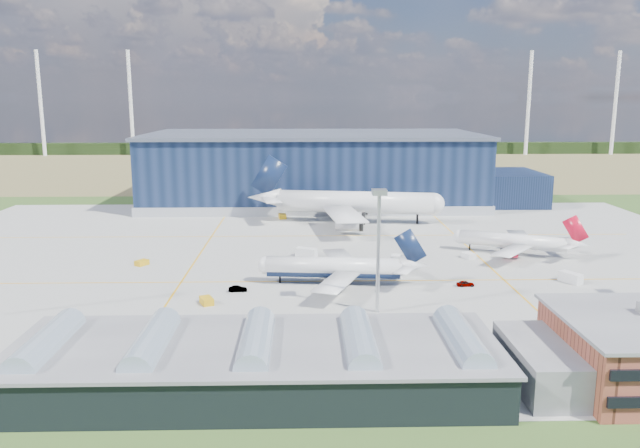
{
  "coord_description": "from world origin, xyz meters",
  "views": [
    {
      "loc": [
        -3.31,
        -139.46,
        39.02
      ],
      "look_at": [
        0.48,
        12.99,
        8.01
      ],
      "focal_mm": 35.0,
      "sensor_mm": 36.0,
      "label": 1
    }
  ],
  "objects": [
    {
      "name": "gse_van_b",
      "position": [
        53.66,
        -12.22,
        1.12
      ],
      "size": [
        4.32,
        5.35,
        2.24
      ],
      "primitive_type": "cube",
      "rotation": [
        0.0,
        0.0,
        0.51
      ],
      "color": "silver",
      "rests_on": "ground"
    },
    {
      "name": "gse_van_a",
      "position": [
        -2.97,
        11.38,
        1.13
      ],
      "size": [
        5.63,
        4.09,
        2.25
      ],
      "primitive_type": "cube",
      "rotation": [
        0.0,
        0.0,
        1.17
      ],
      "color": "silver",
      "rests_on": "ground"
    },
    {
      "name": "gse_tug_c",
      "position": [
        -10.66,
        61.46,
        0.79
      ],
      "size": [
        2.87,
        3.96,
        1.58
      ],
      "primitive_type": "cube",
      "rotation": [
        0.0,
        0.0,
        0.18
      ],
      "color": "gold",
      "rests_on": "ground"
    },
    {
      "name": "ground",
      "position": [
        0.0,
        0.0,
        0.0
      ],
      "size": [
        600.0,
        600.0,
        0.0
      ],
      "primitive_type": "plane",
      "color": "#335720",
      "rests_on": "ground"
    },
    {
      "name": "car_b",
      "position": [
        -17.1,
        -16.91,
        0.62
      ],
      "size": [
        3.82,
        1.5,
        1.24
      ],
      "primitive_type": "imported",
      "rotation": [
        0.0,
        0.0,
        1.62
      ],
      "color": "#99999E",
      "rests_on": "ground"
    },
    {
      "name": "glass_concourse",
      "position": [
        -6.45,
        -60.0,
        3.69
      ],
      "size": [
        78.0,
        23.0,
        8.6
      ],
      "color": "black",
      "rests_on": "ground"
    },
    {
      "name": "gse_tug_b",
      "position": [
        -41.94,
        4.13,
        0.65
      ],
      "size": [
        3.33,
        3.59,
        1.3
      ],
      "primitive_type": "cube",
      "rotation": [
        0.0,
        0.0,
        -0.6
      ],
      "color": "gold",
      "rests_on": "ground"
    },
    {
      "name": "light_mast_center",
      "position": [
        10.0,
        -30.0,
        15.43
      ],
      "size": [
        2.6,
        2.6,
        23.0
      ],
      "color": "#B6B9BE",
      "rests_on": "ground"
    },
    {
      "name": "gse_tug_a",
      "position": [
        -22.26,
        -24.66,
        0.7
      ],
      "size": [
        3.27,
        3.91,
        1.4
      ],
      "primitive_type": "cube",
      "rotation": [
        0.0,
        0.0,
        0.43
      ],
      "color": "gold",
      "rests_on": "ground"
    },
    {
      "name": "airliner_navy",
      "position": [
        2.71,
        -12.0,
        5.97
      ],
      "size": [
        39.92,
        39.2,
        11.95
      ],
      "primitive_type": null,
      "rotation": [
        0.0,
        0.0,
        3.05
      ],
      "color": "white",
      "rests_on": "ground"
    },
    {
      "name": "hangar",
      "position": [
        2.81,
        94.8,
        11.62
      ],
      "size": [
        145.0,
        62.0,
        26.1
      ],
      "color": "#101D37",
      "rests_on": "ground"
    },
    {
      "name": "horizon_dressing",
      "position": [
        -191.3,
        294.39,
        34.2
      ],
      "size": [
        440.2,
        18.0,
        70.0
      ],
      "color": "white",
      "rests_on": "ground"
    },
    {
      "name": "car_a",
      "position": [
        30.41,
        -14.4,
        0.63
      ],
      "size": [
        3.76,
        1.69,
        1.25
      ],
      "primitive_type": "imported",
      "rotation": [
        0.0,
        0.0,
        1.63
      ],
      "color": "#99999E",
      "rests_on": "ground"
    },
    {
      "name": "treeline",
      "position": [
        0.0,
        300.0,
        4.0
      ],
      "size": [
        600.0,
        8.0,
        8.0
      ],
      "primitive_type": "cube",
      "color": "black",
      "rests_on": "ground"
    },
    {
      "name": "airliner_red",
      "position": [
        48.98,
        12.54,
        5.43
      ],
      "size": [
        43.92,
        43.57,
        10.86
      ],
      "primitive_type": null,
      "rotation": [
        0.0,
        0.0,
        2.71
      ],
      "color": "white",
      "rests_on": "ground"
    },
    {
      "name": "airstair",
      "position": [
        17.06,
        -4.89,
        1.6
      ],
      "size": [
        2.89,
        5.29,
        3.2
      ],
      "primitive_type": "cube",
      "rotation": [
        0.0,
        0.0,
        -0.18
      ],
      "color": "silver",
      "rests_on": "ground"
    },
    {
      "name": "gse_cart_a",
      "position": [
        37.01,
        8.61,
        0.73
      ],
      "size": [
        3.34,
        3.95,
        1.45
      ],
      "primitive_type": "cube",
      "rotation": [
        0.0,
        0.0,
        0.39
      ],
      "color": "silver",
      "rests_on": "ground"
    },
    {
      "name": "gse_van_c",
      "position": [
        49.21,
        -39.58,
        1.3
      ],
      "size": [
        5.93,
        4.02,
        2.6
      ],
      "primitive_type": "cube",
      "rotation": [
        0.0,
        0.0,
        1.86
      ],
      "color": "silver",
      "rests_on": "ground"
    },
    {
      "name": "airliner_widebody",
      "position": [
        12.54,
        54.23,
        10.23
      ],
      "size": [
        71.32,
        70.18,
        20.45
      ],
      "primitive_type": null,
      "rotation": [
        0.0,
        0.0,
        -0.15
      ],
      "color": "white",
      "rests_on": "ground"
    },
    {
      "name": "farmland",
      "position": [
        0.0,
        220.0,
        0.0
      ],
      "size": [
        600.0,
        220.0,
        0.01
      ],
      "primitive_type": "cube",
      "color": "olive",
      "rests_on": "ground"
    },
    {
      "name": "apron",
      "position": [
        0.0,
        10.0,
        0.03
      ],
      "size": [
        220.0,
        160.0,
        0.08
      ],
      "color": "#A0A09B",
      "rests_on": "ground"
    }
  ]
}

